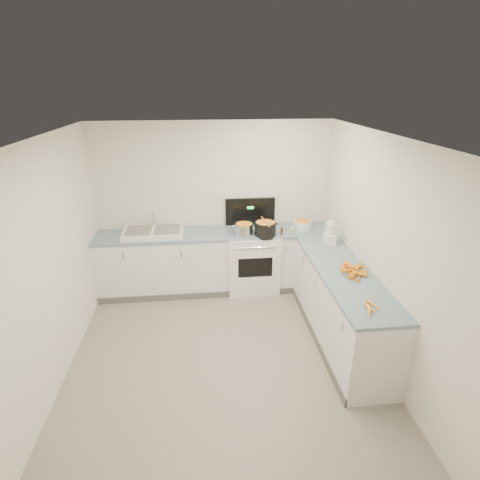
{
  "coord_description": "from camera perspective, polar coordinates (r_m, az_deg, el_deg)",
  "views": [
    {
      "loc": [
        -0.18,
        -3.44,
        2.97
      ],
      "look_at": [
        0.3,
        1.1,
        1.05
      ],
      "focal_mm": 28.0,
      "sensor_mm": 36.0,
      "label": 1
    }
  ],
  "objects": [
    {
      "name": "wall_back",
      "position": [
        5.71,
        -3.97,
        5.21
      ],
      "size": [
        3.5,
        0.0,
        2.5
      ],
      "primitive_type": null,
      "rotation": [
        1.57,
        0.0,
        0.0
      ],
      "color": "silver",
      "rests_on": "ground"
    },
    {
      "name": "wooden_spoon",
      "position": [
        5.35,
        3.9,
        2.8
      ],
      "size": [
        0.06,
        0.43,
        0.02
      ],
      "primitive_type": "cylinder",
      "rotation": [
        1.57,
        0.0,
        0.11
      ],
      "color": "#AD7A47",
      "rests_on": "black_pot"
    },
    {
      "name": "counter_back",
      "position": [
        5.72,
        -3.63,
        -3.16
      ],
      "size": [
        3.5,
        0.62,
        0.94
      ],
      "color": "white",
      "rests_on": "ground"
    },
    {
      "name": "carrot_pile",
      "position": [
        4.54,
        16.7,
        -4.31
      ],
      "size": [
        0.38,
        0.51,
        0.08
      ],
      "color": "orange",
      "rests_on": "counter_right"
    },
    {
      "name": "steel_pot",
      "position": [
        5.4,
        0.57,
        1.54
      ],
      "size": [
        0.28,
        0.28,
        0.19
      ],
      "primitive_type": "cylinder",
      "rotation": [
        0.0,
        0.0,
        0.08
      ],
      "color": "silver",
      "rests_on": "stove"
    },
    {
      "name": "black_pot",
      "position": [
        5.39,
        3.87,
        1.62
      ],
      "size": [
        0.34,
        0.34,
        0.22
      ],
      "primitive_type": "cylinder",
      "rotation": [
        0.0,
        0.0,
        -0.14
      ],
      "color": "black",
      "rests_on": "stove"
    },
    {
      "name": "wall_left",
      "position": [
        4.16,
        -27.64,
        -4.46
      ],
      "size": [
        0.0,
        4.0,
        2.5
      ],
      "primitive_type": null,
      "rotation": [
        1.57,
        0.0,
        1.57
      ],
      "color": "silver",
      "rests_on": "ground"
    },
    {
      "name": "stove",
      "position": [
        5.75,
        1.86,
        -2.94
      ],
      "size": [
        0.76,
        0.65,
        1.36
      ],
      "color": "white",
      "rests_on": "ground"
    },
    {
      "name": "ceiling",
      "position": [
        3.48,
        -3.11,
        15.0
      ],
      "size": [
        3.5,
        4.0,
        0.0
      ],
      "primitive_type": null,
      "rotation": [
        3.14,
        0.0,
        0.0
      ],
      "color": "silver",
      "rests_on": "ground"
    },
    {
      "name": "wall_right",
      "position": [
        4.31,
        21.22,
        -2.4
      ],
      "size": [
        0.0,
        4.0,
        2.5
      ],
      "primitive_type": null,
      "rotation": [
        1.57,
        0.0,
        -1.57
      ],
      "color": "silver",
      "rests_on": "ground"
    },
    {
      "name": "food_processor",
      "position": [
        5.22,
        13.57,
        0.89
      ],
      "size": [
        0.19,
        0.22,
        0.32
      ],
      "color": "white",
      "rests_on": "counter_right"
    },
    {
      "name": "sink",
      "position": [
        5.56,
        -13.06,
        1.19
      ],
      "size": [
        0.86,
        0.52,
        0.31
      ],
      "color": "white",
      "rests_on": "counter_back"
    },
    {
      "name": "extract_bottle",
      "position": [
        5.43,
        6.38,
        1.25
      ],
      "size": [
        0.04,
        0.04,
        0.1
      ],
      "primitive_type": "cylinder",
      "color": "#593319",
      "rests_on": "counter_back"
    },
    {
      "name": "floor",
      "position": [
        4.55,
        -2.41,
        -17.97
      ],
      "size": [
        3.5,
        4.0,
        0.0
      ],
      "primitive_type": null,
      "color": "gray",
      "rests_on": "ground"
    },
    {
      "name": "peeled_carrots",
      "position": [
        3.89,
        19.4,
        -9.81
      ],
      "size": [
        0.2,
        0.31,
        0.04
      ],
      "color": "orange",
      "rests_on": "counter_right"
    },
    {
      "name": "mixing_bowl",
      "position": [
        5.72,
        9.49,
        2.31
      ],
      "size": [
        0.29,
        0.29,
        0.12
      ],
      "primitive_type": "cylinder",
      "rotation": [
        0.0,
        0.0,
        0.13
      ],
      "color": "white",
      "rests_on": "counter_back"
    },
    {
      "name": "counter_right",
      "position": [
        4.79,
        15.07,
        -9.56
      ],
      "size": [
        0.62,
        2.2,
        0.94
      ],
      "color": "white",
      "rests_on": "ground"
    },
    {
      "name": "wall_front",
      "position": [
        2.25,
        0.83,
        -26.98
      ],
      "size": [
        3.5,
        0.0,
        2.5
      ],
      "primitive_type": null,
      "rotation": [
        -1.57,
        0.0,
        0.0
      ],
      "color": "silver",
      "rests_on": "ground"
    },
    {
      "name": "spice_jar",
      "position": [
        5.53,
        7.85,
        1.46
      ],
      "size": [
        0.05,
        0.05,
        0.08
      ],
      "primitive_type": "cylinder",
      "color": "#E5B266",
      "rests_on": "counter_back"
    },
    {
      "name": "peelings",
      "position": [
        5.61,
        -15.23,
        1.57
      ],
      "size": [
        0.26,
        0.23,
        0.01
      ],
      "color": "tan",
      "rests_on": "sink"
    }
  ]
}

